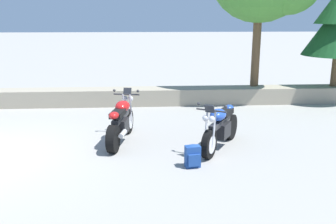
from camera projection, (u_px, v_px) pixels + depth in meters
stone_wall at (35, 98)px, 12.50m from camera, size 36.00×0.80×0.55m
motorcycle_red_near_left at (121, 122)px, 8.92m from camera, size 0.73×2.05×1.18m
motorcycle_blue_centre at (220, 128)px, 8.47m from camera, size 1.22×1.86×1.18m
rider_backpack at (193, 155)px, 7.47m from camera, size 0.32×0.29×0.47m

